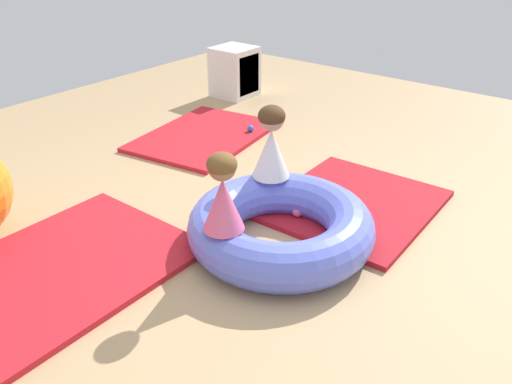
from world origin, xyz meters
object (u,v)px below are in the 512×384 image
object	(u,v)px
child_in_white	(271,143)
play_ball_blue	(250,128)
play_ball_pink	(298,211)
storage_cube	(236,72)
inflatable_cushion	(281,226)
child_in_pink	(223,193)
play_ball_green	(337,198)

from	to	relation	value
child_in_white	play_ball_blue	world-z (taller)	child_in_white
child_in_white	play_ball_pink	distance (m)	0.51
play_ball_blue	storage_cube	xyz separation A→B (m)	(0.87, 0.91, 0.21)
inflatable_cushion	child_in_white	world-z (taller)	child_in_white
child_in_pink	inflatable_cushion	bearing A→B (deg)	171.27
play_ball_blue	inflatable_cushion	bearing A→B (deg)	-135.51
inflatable_cushion	storage_cube	distance (m)	3.18
play_ball_blue	storage_cube	bearing A→B (deg)	46.15
child_in_white	play_ball_pink	bearing A→B (deg)	76.61
child_in_pink	child_in_white	bearing A→B (deg)	-158.60
play_ball_green	child_in_white	bearing A→B (deg)	136.99
inflatable_cushion	child_in_pink	xyz separation A→B (m)	(-0.41, 0.11, 0.38)
inflatable_cushion	child_in_white	size ratio (longest dim) A/B	2.35
child_in_white	play_ball_green	distance (m)	0.67
inflatable_cushion	storage_cube	xyz separation A→B (m)	(2.24, 2.25, 0.13)
inflatable_cushion	child_in_white	bearing A→B (deg)	45.48
child_in_pink	play_ball_green	bearing A→B (deg)	178.71
child_in_white	storage_cube	xyz separation A→B (m)	(1.94, 1.95, -0.26)
child_in_white	play_ball_pink	size ratio (longest dim) A/B	6.40
inflatable_cushion	play_ball_pink	xyz separation A→B (m)	(0.32, 0.09, -0.07)
play_ball_green	storage_cube	bearing A→B (deg)	55.28
play_ball_blue	play_ball_pink	size ratio (longest dim) A/B	0.78
inflatable_cushion	child_in_pink	world-z (taller)	child_in_pink
child_in_pink	play_ball_blue	size ratio (longest dim) A/B	7.62
inflatable_cushion	child_in_pink	bearing A→B (deg)	165.22
child_in_white	storage_cube	bearing A→B (deg)	-153.53
inflatable_cushion	play_ball_green	size ratio (longest dim) A/B	14.93
play_ball_blue	storage_cube	world-z (taller)	storage_cube
inflatable_cushion	storage_cube	size ratio (longest dim) A/B	2.12
inflatable_cushion	play_ball_blue	xyz separation A→B (m)	(1.37, 1.34, -0.08)
child_in_pink	storage_cube	distance (m)	3.42
play_ball_blue	play_ball_pink	xyz separation A→B (m)	(-1.05, -1.26, 0.01)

